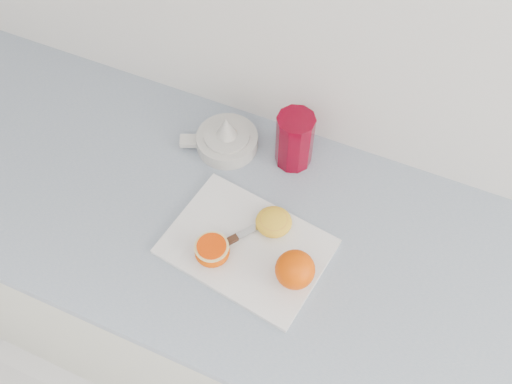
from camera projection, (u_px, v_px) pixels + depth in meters
counter at (236, 300)px, 1.62m from camera, size 2.61×0.64×0.89m
cutting_board at (247, 247)px, 1.20m from camera, size 0.36×0.28×0.01m
whole_orange at (295, 270)px, 1.12m from camera, size 0.08×0.08×0.08m
half_orange at (212, 251)px, 1.17m from camera, size 0.07×0.07×0.05m
squeezed_shell at (274, 222)px, 1.21m from camera, size 0.08×0.08×0.03m
paring_knife at (228, 242)px, 1.20m from camera, size 0.11×0.15×0.01m
citrus_juicer at (226, 139)px, 1.34m from camera, size 0.18×0.15×0.10m
red_tumbler at (294, 142)px, 1.29m from camera, size 0.09×0.09×0.14m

